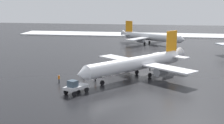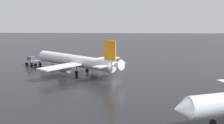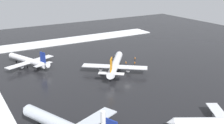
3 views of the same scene
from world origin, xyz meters
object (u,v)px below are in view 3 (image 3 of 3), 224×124
Objects in this scene: airplane_parked_starboard at (115,64)px; airplane_distant_tail at (28,60)px; ground_crew_mid_apron at (126,63)px; ground_crew_beside_wing at (135,59)px; ground_crew_by_nose_gear at (135,63)px; pushback_tug at (117,56)px; airplane_parked_portside at (220,122)px.

airplane_distant_tail is (-23.99, -27.68, -0.38)m from airplane_parked_starboard.
ground_crew_mid_apron is 7.28m from ground_crew_beside_wing.
ground_crew_mid_apron and ground_crew_by_nose_gear have the same top height.
pushback_tug is at bearing -126.49° from airplane_distant_tail.
ground_crew_by_nose_gear is at bearing -145.86° from pushback_tug.
ground_crew_by_nose_gear is (21.65, 38.74, -1.64)m from airplane_distant_tail.
airplane_parked_portside is (50.10, -0.49, -0.44)m from airplane_parked_starboard.
pushback_tug is 8.27m from ground_crew_beside_wing.
ground_crew_mid_apron is (-4.54, 8.10, -2.02)m from airplane_parked_starboard.
ground_crew_mid_apron is 1.00× the size of ground_crew_by_nose_gear.
ground_crew_beside_wing is (16.56, 42.47, -1.64)m from airplane_distant_tail.
ground_crew_beside_wing is (-2.89, 6.68, 0.00)m from ground_crew_mid_apron.
pushback_tug reaches higher than ground_crew_mid_apron.
pushback_tug is at bearing 124.77° from ground_crew_mid_apron.
airplane_distant_tail is at bearing 88.11° from airplane_parked_starboard.
pushback_tug is 9.56m from ground_crew_mid_apron.
airplane_distant_tail is at bearing -52.18° from ground_crew_beside_wing.
airplane_distant_tail is 14.90× the size of ground_crew_by_nose_gear.
airplane_parked_starboard is 50.10m from airplane_parked_portside.
airplane_distant_tail reaches higher than airplane_parked_portside.
airplane_distant_tail is (-74.09, -27.19, 0.06)m from airplane_parked_portside.
airplane_parked_starboard is 14.82× the size of ground_crew_mid_apron.
airplane_parked_portside is 4.62× the size of pushback_tug.
ground_crew_beside_wing is (-57.52, 15.27, -1.58)m from airplane_parked_portside.
ground_crew_beside_wing is (6.53, 5.07, -0.31)m from pushback_tug.
airplane_distant_tail is 14.90× the size of ground_crew_beside_wing.
ground_crew_by_nose_gear is (-2.34, 11.06, -2.02)m from airplane_parked_starboard.
airplane_parked_starboard is 14.82× the size of ground_crew_beside_wing.
airplane_parked_starboard reaches higher than pushback_tug.
ground_crew_by_nose_gear is at bearing -72.30° from airplane_parked_portside.
airplane_parked_portside is 13.76× the size of ground_crew_by_nose_gear.
airplane_parked_starboard is 11.49m from ground_crew_by_nose_gear.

